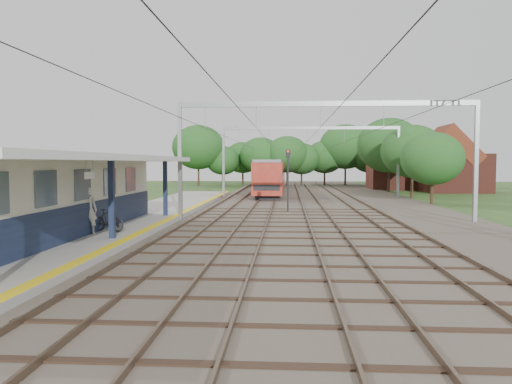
{
  "coord_description": "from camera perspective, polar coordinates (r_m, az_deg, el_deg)",
  "views": [
    {
      "loc": [
        1.34,
        -14.04,
        3.46
      ],
      "look_at": [
        -0.68,
        17.67,
        1.6
      ],
      "focal_mm": 35.0,
      "sensor_mm": 36.0,
      "label": 1
    }
  ],
  "objects": [
    {
      "name": "house_near",
      "position": [
        63.18,
        21.8,
        2.69
      ],
      "size": [
        7.0,
        6.12,
        7.89
      ],
      "color": "brown",
      "rests_on": "ground"
    },
    {
      "name": "person",
      "position": [
        22.96,
        -18.62,
        -2.02
      ],
      "size": [
        0.85,
        0.66,
        2.07
      ],
      "primitive_type": "imported",
      "rotation": [
        0.0,
        0.0,
        3.39
      ],
      "color": "beige",
      "rests_on": "platform"
    },
    {
      "name": "ballast_bed",
      "position": [
        44.25,
        7.09,
        -1.09
      ],
      "size": [
        18.0,
        90.0,
        0.1
      ],
      "primitive_type": "cube",
      "color": "#473D33",
      "rests_on": "ground"
    },
    {
      "name": "platform",
      "position": [
        29.59,
        -13.78,
        -3.12
      ],
      "size": [
        5.0,
        52.0,
        0.35
      ],
      "primitive_type": "cube",
      "color": "gray",
      "rests_on": "ground"
    },
    {
      "name": "yellow_stripe",
      "position": [
        28.97,
        -9.53,
        -2.85
      ],
      "size": [
        0.45,
        52.0,
        0.01
      ],
      "primitive_type": "cube",
      "color": "yellow",
      "rests_on": "platform"
    },
    {
      "name": "tree_band",
      "position": [
        71.22,
        5.68,
        4.51
      ],
      "size": [
        31.72,
        30.88,
        8.82
      ],
      "color": "#382619",
      "rests_on": "ground"
    },
    {
      "name": "canopy",
      "position": [
        22.02,
        -20.84,
        3.61
      ],
      "size": [
        6.4,
        20.0,
        3.44
      ],
      "color": "#121C39",
      "rests_on": "platform"
    },
    {
      "name": "signal_post",
      "position": [
        34.04,
        3.67,
        2.16
      ],
      "size": [
        0.31,
        0.27,
        4.37
      ],
      "rotation": [
        0.0,
        0.0,
        -0.06
      ],
      "color": "black",
      "rests_on": "ground"
    },
    {
      "name": "catenary_system",
      "position": [
        39.43,
        6.66,
        6.31
      ],
      "size": [
        17.22,
        88.0,
        7.0
      ],
      "color": "gray",
      "rests_on": "ground"
    },
    {
      "name": "rail_tracks",
      "position": [
        44.17,
        3.85,
        -0.92
      ],
      "size": [
        11.8,
        88.0,
        0.15
      ],
      "color": "brown",
      "rests_on": "ballast_bed"
    },
    {
      "name": "ground",
      "position": [
        14.53,
        -1.77,
        -10.44
      ],
      "size": [
        160.0,
        160.0,
        0.0
      ],
      "primitive_type": "plane",
      "color": "#2D4C1E",
      "rests_on": "ground"
    },
    {
      "name": "train",
      "position": [
        60.84,
        1.92,
        2.02
      ],
      "size": [
        2.77,
        34.51,
        3.65
      ],
      "color": "black",
      "rests_on": "ballast_bed"
    },
    {
      "name": "house_far",
      "position": [
        67.65,
        16.19,
        3.03
      ],
      "size": [
        8.0,
        6.12,
        8.66
      ],
      "color": "brown",
      "rests_on": "ground"
    },
    {
      "name": "bicycle",
      "position": [
        23.58,
        -16.52,
        -3.13
      ],
      "size": [
        1.75,
        1.0,
        1.01
      ],
      "primitive_type": "imported",
      "rotation": [
        0.0,
        0.0,
        1.24
      ],
      "color": "black",
      "rests_on": "platform"
    },
    {
      "name": "station_building",
      "position": [
        23.43,
        -22.21,
        -0.36
      ],
      "size": [
        3.41,
        18.0,
        3.4
      ],
      "color": "beige",
      "rests_on": "platform"
    }
  ]
}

